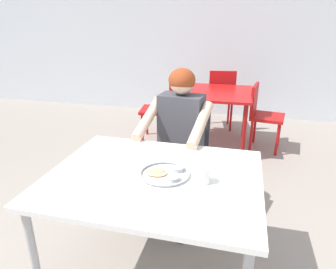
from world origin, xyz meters
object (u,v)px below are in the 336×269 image
Objects in this scene: thali_tray at (165,174)px; drinking_cup at (203,175)px; table_foreground at (154,185)px; chair_red_far at (221,96)px; chair_foreground at (185,149)px; chair_red_left at (164,105)px; chair_red_right at (262,112)px; table_background_red at (214,97)px; diner_foreground at (177,134)px.

thali_tray is 0.22m from drinking_cup.
table_foreground is 2.93m from chair_red_far.
chair_foreground is 1.50m from chair_red_left.
chair_red_far is at bearing 88.41° from thali_tray.
chair_red_left is at bearing -179.13° from chair_red_right.
diner_foreground is at bearing -94.54° from table_background_red.
diner_foreground is 1.59m from table_background_red.
thali_tray is at bearing -91.59° from chair_red_far.
chair_foreground is at bearing 106.29° from drinking_cup.
table_background_red is 0.68m from chair_red_left.
diner_foreground is 1.37× the size of chair_red_far.
drinking_cup is at bearing -100.06° from chair_red_right.
chair_red_far is (0.70, 0.61, 0.02)m from chair_red_left.
chair_red_left is 1.07× the size of chair_red_right.
chair_red_right is (0.63, 2.33, -0.28)m from thali_tray.
thali_tray is 2.93m from chair_red_far.
table_foreground is 4.17× the size of thali_tray.
chair_red_left is at bearing -139.21° from chair_red_far.
thali_tray is 0.32× the size of chair_red_far.
chair_foreground is at bearing -94.11° from chair_red_far.
diner_foreground is at bearing -71.47° from chair_red_left.
chair_red_right is (0.59, 0.05, -0.16)m from table_background_red.
chair_foreground is 0.32m from diner_foreground.
table_foreground is at bearing -106.69° from chair_red_right.
thali_tray is 0.23× the size of diner_foreground.
diner_foreground is at bearing -95.56° from chair_foreground.
diner_foreground is at bearing 112.40° from drinking_cup.
chair_red_far reaches higher than drinking_cup.
thali_tray is at bearing -83.13° from diner_foreground.
chair_red_right is at bearing 66.22° from diner_foreground.
drinking_cup is 0.10× the size of chair_red_left.
diner_foreground is 2.24m from chair_red_far.
chair_red_far is (0.17, 2.22, -0.22)m from diner_foreground.
thali_tray is at bearing -74.88° from chair_red_left.
thali_tray is 0.33× the size of chair_red_left.
chair_foreground is 0.98× the size of chair_red_far.
diner_foreground is (-0.02, -0.22, 0.23)m from chair_foreground.
table_background_red is 1.05× the size of chair_red_far.
chair_red_right is at bearing 63.65° from chair_foreground.
diner_foreground is at bearing -113.78° from chair_red_right.
chair_red_right is at bearing 0.87° from chair_red_left.
diner_foreground is (-0.30, 0.73, -0.07)m from drinking_cup.
diner_foreground reaches higher than chair_red_left.
table_background_red is (0.13, 1.58, -0.09)m from diner_foreground.
table_foreground is 2.45m from chair_red_right.
chair_foreground reaches higher than chair_red_left.
drinking_cup is 1.03m from chair_foreground.
table_foreground is at bearing -88.50° from diner_foreground.
table_foreground reaches higher than table_background_red.
chair_red_far is (0.15, 2.92, -0.17)m from table_foreground.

